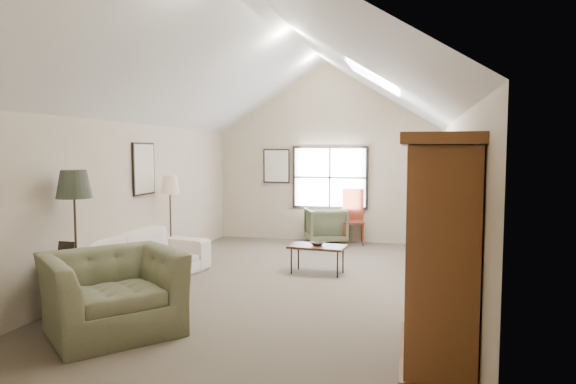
% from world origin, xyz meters
% --- Properties ---
extents(room_shell, '(5.01, 8.01, 4.00)m').
position_xyz_m(room_shell, '(0.00, 0.00, 3.21)').
color(room_shell, brown).
rests_on(room_shell, ground).
extents(window, '(1.72, 0.08, 1.42)m').
position_xyz_m(window, '(0.10, 3.96, 1.45)').
color(window, black).
rests_on(window, room_shell).
extents(skylight, '(0.80, 1.20, 0.52)m').
position_xyz_m(skylight, '(1.30, 0.90, 3.22)').
color(skylight, white).
rests_on(skylight, room_shell).
extents(wall_art, '(1.97, 3.71, 0.88)m').
position_xyz_m(wall_art, '(-1.88, 1.94, 1.73)').
color(wall_art, black).
rests_on(wall_art, room_shell).
extents(armoire, '(0.60, 1.50, 2.20)m').
position_xyz_m(armoire, '(2.18, -2.40, 1.10)').
color(armoire, brown).
rests_on(armoire, ground).
extents(tv_alcove, '(0.32, 1.30, 2.10)m').
position_xyz_m(tv_alcove, '(2.34, 1.60, 1.15)').
color(tv_alcove, white).
rests_on(tv_alcove, ground).
extents(media_console, '(0.34, 1.18, 0.60)m').
position_xyz_m(media_console, '(2.32, 1.60, 0.30)').
color(media_console, '#382316').
rests_on(media_console, ground).
extents(tv_panel, '(0.05, 0.90, 0.55)m').
position_xyz_m(tv_panel, '(2.32, 1.60, 0.92)').
color(tv_panel, black).
rests_on(tv_panel, media_console).
extents(sofa, '(1.51, 2.80, 0.77)m').
position_xyz_m(sofa, '(-2.20, -0.50, 0.39)').
color(sofa, silver).
rests_on(sofa, ground).
extents(armchair_near, '(1.85, 1.87, 0.92)m').
position_xyz_m(armchair_near, '(-1.34, -2.45, 0.46)').
color(armchair_near, '#70714F').
rests_on(armchair_near, ground).
extents(armchair_far, '(1.10, 1.11, 0.78)m').
position_xyz_m(armchair_far, '(0.05, 3.70, 0.39)').
color(armchair_far, '#5C6345').
rests_on(armchair_far, ground).
extents(coffee_table, '(0.98, 0.61, 0.48)m').
position_xyz_m(coffee_table, '(0.39, 0.85, 0.24)').
color(coffee_table, '#3E2719').
rests_on(coffee_table, ground).
extents(bowl, '(0.24, 0.24, 0.05)m').
position_xyz_m(bowl, '(0.39, 0.85, 0.50)').
color(bowl, '#362316').
rests_on(bowl, coffee_table).
extents(side_table, '(0.78, 0.78, 0.66)m').
position_xyz_m(side_table, '(-2.20, -2.10, 0.33)').
color(side_table, '#322414').
rests_on(side_table, ground).
extents(side_chair, '(0.54, 0.54, 1.21)m').
position_xyz_m(side_chair, '(0.67, 3.70, 0.60)').
color(side_chair, brown).
rests_on(side_chair, ground).
extents(tripod_lamp, '(0.65, 0.65, 2.06)m').
position_xyz_m(tripod_lamp, '(2.20, 3.35, 1.03)').
color(tripod_lamp, white).
rests_on(tripod_lamp, ground).
extents(dark_lamp, '(0.52, 0.52, 1.85)m').
position_xyz_m(dark_lamp, '(-2.20, -1.90, 0.93)').
color(dark_lamp, '#25291D').
rests_on(dark_lamp, ground).
extents(tan_lamp, '(0.39, 0.39, 1.66)m').
position_xyz_m(tan_lamp, '(-2.20, 0.70, 0.83)').
color(tan_lamp, tan).
rests_on(tan_lamp, ground).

